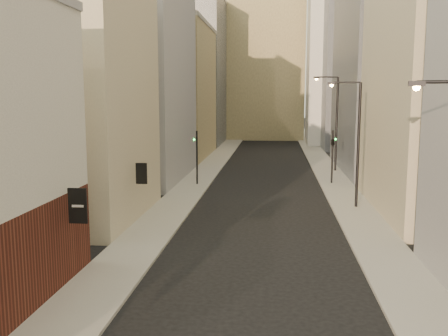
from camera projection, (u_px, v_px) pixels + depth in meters
The scene contains 14 objects.
sidewalk_left at pixel (215, 161), 61.51m from camera, with size 3.00×140.00×0.15m, color #9C988D.
sidewalk_right at pixel (322, 163), 60.20m from camera, with size 3.00×140.00×0.15m, color #9C988D.
left_bldg_beige at pixel (77, 98), 32.37m from camera, with size 8.00×12.00×16.00m, color #B4A98C.
left_bldg_grey at pixel (142, 76), 47.83m from camera, with size 8.00×16.00×20.00m, color gray.
left_bldg_tan at pixel (178, 93), 65.77m from camera, with size 8.00×18.00×17.00m, color #8B7B54.
left_bldg_wingrid at pixel (200, 73), 84.95m from camera, with size 8.00×20.00×24.00m, color gray.
right_bldg_beige at pixel (442, 68), 33.61m from camera, with size 8.00×16.00×20.00m, color #B4A98C.
right_bldg_wingrid at pixel (382, 49), 52.86m from camera, with size 8.00×20.00×26.00m, color gray.
clock_tower at pixel (267, 45), 94.85m from camera, with size 14.00×14.00×44.90m.
white_tower at pixel (334, 30), 79.82m from camera, with size 8.00×8.00×41.50m.
streetlamp_mid at pixel (355, 137), 35.59m from camera, with size 2.35×0.74×9.12m.
streetlamp_far at pixel (334, 118), 52.86m from camera, with size 2.66×0.31×10.13m.
traffic_light_left at pixel (197, 147), 45.00m from camera, with size 0.56×0.46×5.00m.
traffic_light_right at pixel (333, 144), 45.42m from camera, with size 0.62×0.58×5.00m.
Camera 1 is at (0.82, -5.55, 8.15)m, focal length 40.00 mm.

